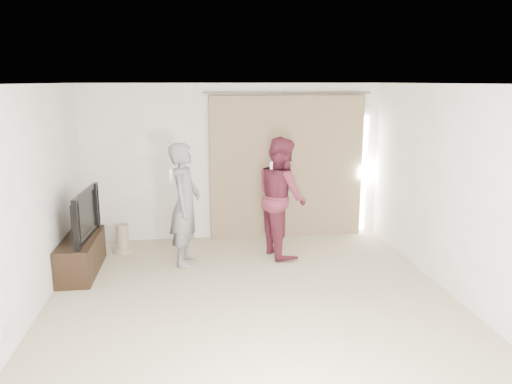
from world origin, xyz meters
TOP-DOWN VIEW (x-y plane):
  - floor at (0.00, 0.00)m, footprint 5.50×5.50m
  - wall_back at (0.00, 2.75)m, footprint 5.00×0.04m
  - wall_left at (-2.50, -0.00)m, footprint 0.04×5.50m
  - ceiling at (0.00, 0.00)m, footprint 5.00×5.50m
  - curtain at (0.91, 2.68)m, footprint 2.80×0.11m
  - tv_console at (-2.27, 1.37)m, footprint 0.45×1.30m
  - tv at (-2.27, 1.37)m, footprint 0.22×1.18m
  - scratching_post at (-1.80, 2.17)m, footprint 0.33×0.33m
  - person_man at (-0.81, 1.54)m, footprint 0.57×0.73m
  - person_woman at (0.64, 1.76)m, footprint 0.87×1.02m

SIDE VIEW (x-z plane):
  - floor at x=0.00m, z-range 0.00..0.00m
  - scratching_post at x=-1.80m, z-range -0.04..0.40m
  - tv_console at x=-2.27m, z-range 0.00..0.50m
  - tv at x=-2.27m, z-range 0.50..1.17m
  - person_man at x=-0.81m, z-range 0.00..1.79m
  - person_woman at x=0.64m, z-range 0.00..1.82m
  - curtain at x=0.91m, z-range -0.02..2.43m
  - wall_left at x=-2.50m, z-range 0.00..2.60m
  - wall_back at x=0.00m, z-range 0.00..2.60m
  - ceiling at x=0.00m, z-range 2.60..2.60m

